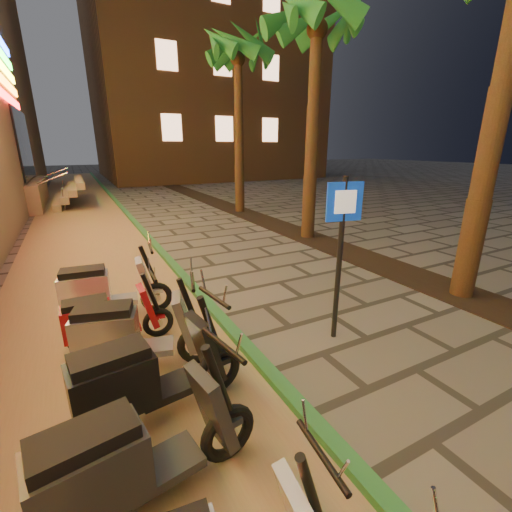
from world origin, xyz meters
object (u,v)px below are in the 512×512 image
scooter_7 (129,335)px  scooter_9 (103,290)px  pedestrian_sign (341,238)px  scooter_8 (106,320)px  scooter_5 (131,459)px  scooter_6 (143,379)px

scooter_7 → scooter_9: size_ratio=1.01×
scooter_7 → pedestrian_sign: bearing=4.8°
scooter_8 → scooter_9: (0.05, 0.93, 0.07)m
scooter_7 → scooter_8: size_ratio=1.18×
scooter_5 → scooter_9: bearing=78.9°
scooter_5 → scooter_6: scooter_6 is taller
scooter_6 → scooter_8: (-0.20, 1.68, -0.10)m
scooter_5 → scooter_6: bearing=65.0°
scooter_9 → scooter_6: bearing=-80.1°
scooter_5 → scooter_7: bearing=72.5°
scooter_5 → scooter_6: (0.25, 0.89, 0.01)m
scooter_6 → scooter_7: 0.97m
pedestrian_sign → scooter_5: size_ratio=1.33×
scooter_5 → scooter_8: scooter_5 is taller
scooter_7 → scooter_8: scooter_7 is taller
scooter_7 → scooter_9: 1.65m
scooter_5 → pedestrian_sign: bearing=14.0°
scooter_9 → scooter_8: bearing=-86.7°
pedestrian_sign → scooter_7: (-2.80, 0.53, -1.00)m
scooter_5 → scooter_8: (0.05, 2.57, -0.09)m
scooter_8 → scooter_9: 0.93m
pedestrian_sign → scooter_9: 3.80m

